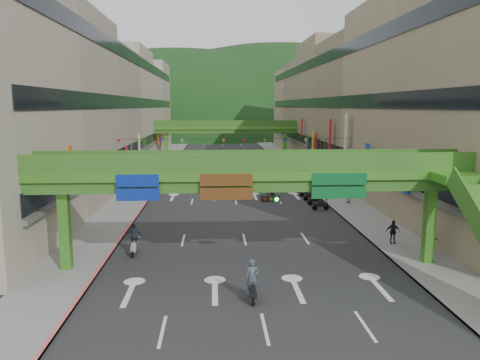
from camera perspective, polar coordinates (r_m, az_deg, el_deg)
The scene contains 23 objects.
ground at distance 23.48m, azimuth 2.51°, elevation -15.50°, with size 320.00×320.00×0.00m, color black.
road_slab at distance 71.95m, azimuth -1.41°, elevation 1.25°, with size 18.00×140.00×0.02m, color #28282B.
sidewalk_left at distance 72.45m, azimuth -10.14°, elevation 1.21°, with size 4.00×140.00×0.15m, color gray.
sidewalk_right at distance 73.10m, azimuth 7.25°, elevation 1.35°, with size 4.00×140.00×0.15m, color gray.
curb_left at distance 72.24m, azimuth -8.64°, elevation 1.24°, with size 0.20×140.00×0.18m, color #CC5959.
curb_right at distance 72.78m, azimuth 5.78°, elevation 1.36°, with size 0.20×140.00×0.18m, color gray.
building_row_left at distance 73.20m, azimuth -16.58°, elevation 8.43°, with size 12.80×95.00×19.00m.
building_row_right at distance 74.31m, azimuth 13.49°, elevation 8.56°, with size 12.80×95.00×19.00m.
overpass_near at distance 27.20m, azimuth 3.43°, elevation -0.60°, with size 28.00×12.27×7.10m.
overpass_far at distance 86.39m, azimuth -1.73°, elevation 6.14°, with size 28.00×2.20×7.10m.
hill_left at distance 181.97m, azimuth -7.24°, elevation 5.88°, with size 168.00×140.00×112.00m, color #1C4419.
hill_right at distance 203.31m, azimuth 4.55°, elevation 6.25°, with size 208.00×176.00×128.00m, color #1C4419.
bunting_string at distance 51.44m, azimuth -0.74°, elevation 4.80°, with size 26.00×0.36×0.47m.
scooter_rider_near at distance 23.97m, azimuth 1.51°, elevation -12.29°, with size 0.67×1.60×2.18m.
scooter_rider_mid at distance 50.08m, azimuth 3.97°, elevation -1.10°, with size 0.85×1.59×1.88m.
scooter_rider_left at distance 31.75m, azimuth -12.80°, elevation -6.98°, with size 1.11×1.60×2.19m.
scooter_rider_far at distance 63.75m, azimuth -6.19°, elevation 1.12°, with size 0.91×1.59×2.04m.
parked_scooter_row at distance 48.94m, azimuth 8.66°, elevation -1.94°, with size 1.60×9.35×1.08m.
car_silver at distance 67.59m, azimuth -5.62°, elevation 1.32°, with size 1.56×4.47×1.47m, color #94969B.
car_yellow at distance 66.88m, azimuth 2.95°, elevation 1.28°, with size 1.76×4.37×1.49m, color orange.
pedestrian_red at distance 33.80m, azimuth 22.31°, elevation -7.02°, with size 0.77×0.60×1.59m, color #AA0B03.
pedestrian_dark at distance 34.84m, azimuth 18.12°, elevation -6.25°, with size 0.98×0.41×1.67m, color black.
pedestrian_blue at distance 48.00m, azimuth 13.07°, elevation -1.82°, with size 0.85×0.54×1.82m, color navy.
Camera 1 is at (-2.17, -21.25, 9.74)m, focal length 35.00 mm.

